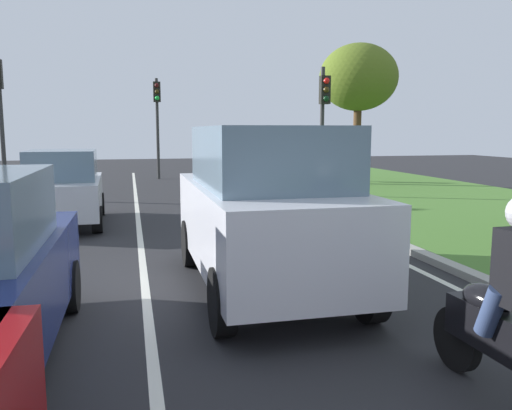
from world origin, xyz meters
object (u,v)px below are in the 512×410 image
(car_hatchback_far, at_px, (64,188))
(traffic_light_near_right, at_px, (324,111))
(traffic_light_far_median, at_px, (157,110))
(tree_roadside_far, at_px, (359,78))
(car_suv_ahead, at_px, (265,208))

(car_hatchback_far, bearing_deg, traffic_light_near_right, 22.25)
(traffic_light_far_median, relative_size, tree_roadside_far, 0.81)
(traffic_light_near_right, xyz_separation_m, tree_roadside_far, (2.80, 3.52, 1.44))
(car_hatchback_far, bearing_deg, traffic_light_far_median, 74.73)
(traffic_light_near_right, relative_size, traffic_light_far_median, 0.94)
(car_hatchback_far, xyz_separation_m, traffic_light_far_median, (2.81, 11.59, 2.26))
(car_hatchback_far, xyz_separation_m, traffic_light_near_right, (7.75, 3.43, 1.99))
(traffic_light_far_median, bearing_deg, tree_roadside_far, -30.91)
(tree_roadside_far, bearing_deg, car_hatchback_far, -146.64)
(car_hatchback_far, distance_m, tree_roadside_far, 13.09)
(car_suv_ahead, bearing_deg, traffic_light_near_right, 64.82)
(car_hatchback_far, distance_m, traffic_light_near_right, 8.71)
(traffic_light_near_right, bearing_deg, traffic_light_far_median, 121.21)
(car_hatchback_far, height_order, traffic_light_near_right, traffic_light_near_right)
(car_suv_ahead, distance_m, tree_roadside_far, 15.17)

